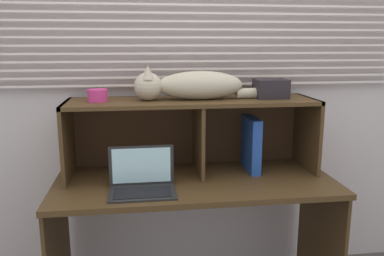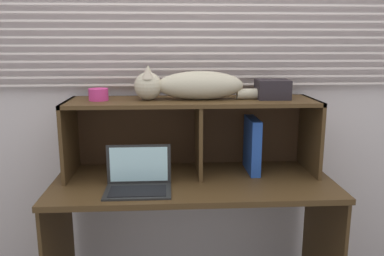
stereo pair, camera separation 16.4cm
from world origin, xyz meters
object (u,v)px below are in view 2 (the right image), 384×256
at_px(cat, 190,85).
at_px(book_stack, 131,170).
at_px(storage_box, 272,89).
at_px(binder_upright, 252,145).
at_px(laptop, 138,181).
at_px(small_basket, 99,94).

relative_size(cat, book_stack, 3.15).
xyz_separation_m(book_stack, storage_box, (0.81, -0.00, 0.46)).
relative_size(binder_upright, book_stack, 1.25).
relative_size(cat, laptop, 2.38).
relative_size(laptop, book_stack, 1.32).
bearing_deg(book_stack, cat, -0.56).
distance_m(binder_upright, book_stack, 0.71).
distance_m(cat, storage_box, 0.47).
distance_m(cat, book_stack, 0.60).
bearing_deg(cat, binder_upright, 0.00).
bearing_deg(storage_box, binder_upright, 180.00).
xyz_separation_m(cat, storage_box, (0.46, 0.00, -0.03)).
bearing_deg(laptop, storage_box, 19.26).
bearing_deg(laptop, cat, 42.80).
bearing_deg(binder_upright, cat, 180.00).
relative_size(binder_upright, small_basket, 2.95).
relative_size(binder_upright, storage_box, 1.75).
distance_m(binder_upright, small_basket, 0.92).
height_order(laptop, small_basket, small_basket).
relative_size(cat, storage_box, 4.40).
bearing_deg(laptop, book_stack, 102.73).
distance_m(laptop, binder_upright, 0.70).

